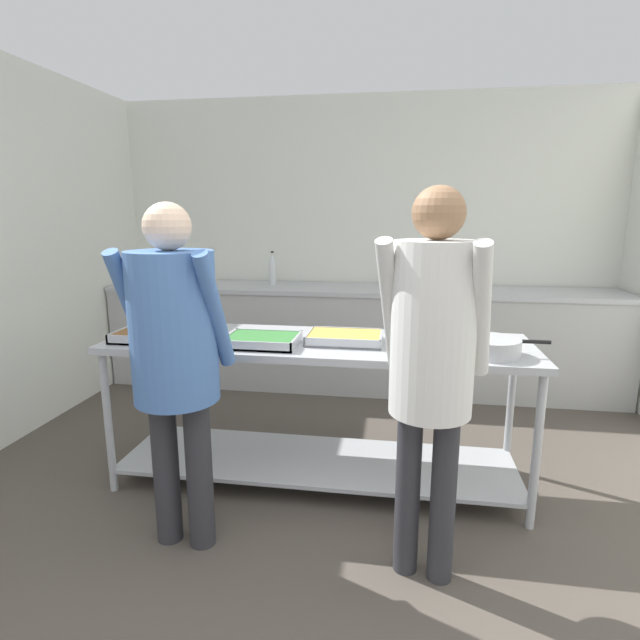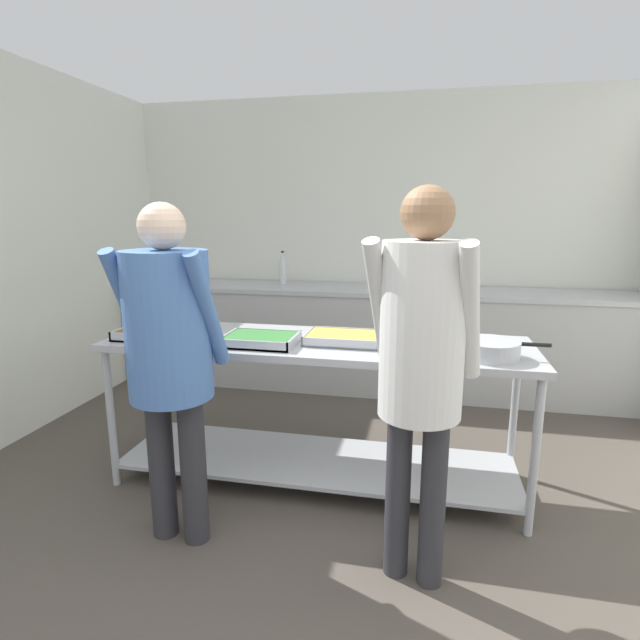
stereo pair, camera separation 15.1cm
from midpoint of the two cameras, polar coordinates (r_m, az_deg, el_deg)
name	(u,v)px [view 1 (the left image)]	position (r m, az deg, el deg)	size (l,w,h in m)	color
wall_rear	(363,241)	(4.85, 3.99, 8.94)	(4.74, 0.06, 2.65)	silver
back_counter	(358,337)	(4.61, 3.43, -2.01)	(4.58, 0.65, 0.93)	#A8A8A8
serving_counter	(317,387)	(2.95, -1.79, -7.66)	(2.42, 0.71, 0.87)	#ADAFB5
serving_tray_greens	(152,335)	(3.07, -20.02, -1.66)	(0.39, 0.30, 0.05)	#ADAFB5
broccoli_bowl	(204,337)	(2.89, -14.58, -1.85)	(0.20, 0.20, 0.10)	#3D668C
serving_tray_vegetables	(262,341)	(2.79, -8.16, -2.35)	(0.40, 0.30, 0.05)	#ADAFB5
serving_tray_roast	(345,338)	(2.82, 1.30, -2.08)	(0.42, 0.29, 0.05)	#ADAFB5
plate_stack	(413,334)	(2.97, 9.11, -1.56)	(0.27, 0.27, 0.05)	white
sauce_pan	(492,346)	(2.68, 17.49, -2.88)	(0.43, 0.29, 0.09)	#ADAFB5
guest_serving_left	(432,348)	(2.07, 10.68, -3.12)	(0.49, 0.41, 1.70)	#2D2D33
guest_serving_right	(175,345)	(2.38, -18.04, -2.75)	(0.50, 0.39, 1.64)	#2D2D33
water_bottle	(273,269)	(4.70, -6.38, 5.77)	(0.06, 0.06, 0.31)	silver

